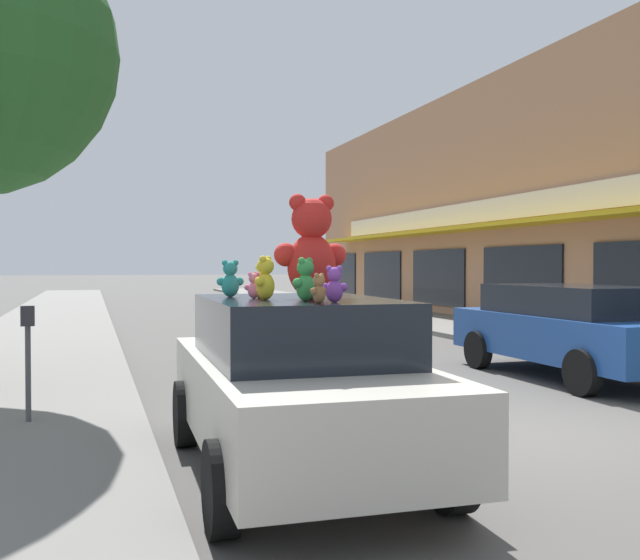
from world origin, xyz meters
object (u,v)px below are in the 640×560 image
object	(u,v)px
teddy_bear_brown	(319,289)
parking_meter	(28,348)
teddy_bear_orange	(260,285)
teddy_bear_white	(262,281)
teddy_bear_purple	(334,285)
parked_car_far_center	(569,328)
plush_art_car	(297,382)
teddy_bear_yellow	(265,279)
teddy_bear_cream	(263,285)
teddy_bear_giant	(311,248)
teddy_bear_teal	(230,279)
teddy_bear_pink	(254,286)
teddy_bear_green	(305,280)

from	to	relation	value
teddy_bear_brown	parking_meter	xyz separation A→B (m)	(-2.29, 3.31, -0.73)
teddy_bear_orange	teddy_bear_white	xyz separation A→B (m)	(0.15, 0.53, 0.02)
teddy_bear_purple	parked_car_far_center	world-z (taller)	teddy_bear_purple
plush_art_car	teddy_bear_white	distance (m)	1.14
teddy_bear_yellow	teddy_bear_cream	bearing A→B (deg)	-155.07
teddy_bear_giant	teddy_bear_teal	size ratio (longest dim) A/B	2.70
teddy_bear_orange	teddy_bear_pink	size ratio (longest dim) A/B	1.02
teddy_bear_cream	teddy_bear_white	xyz separation A→B (m)	(0.03, 0.17, 0.03)
teddy_bear_teal	teddy_bear_purple	world-z (taller)	teddy_bear_teal
teddy_bear_giant	parked_car_far_center	bearing A→B (deg)	-146.13
teddy_bear_teal	parking_meter	world-z (taller)	teddy_bear_teal
teddy_bear_cream	parking_meter	xyz separation A→B (m)	(-2.21, 1.86, -0.72)
teddy_bear_yellow	teddy_bear_pink	bearing A→B (deg)	-135.78
teddy_bear_teal	teddy_bear_giant	bearing A→B (deg)	154.89
teddy_bear_pink	teddy_bear_white	distance (m)	0.67
plush_art_car	teddy_bear_green	world-z (taller)	teddy_bear_green
teddy_bear_green	teddy_bear_cream	xyz separation A→B (m)	(-0.10, 1.04, -0.06)
teddy_bear_pink	parking_meter	world-z (taller)	teddy_bear_pink
plush_art_car	teddy_bear_teal	distance (m)	1.11
teddy_bear_yellow	parked_car_far_center	bearing A→B (deg)	160.39
plush_art_car	teddy_bear_yellow	xyz separation A→B (m)	(-0.33, -0.19, 0.91)
teddy_bear_yellow	teddy_bear_purple	world-z (taller)	teddy_bear_yellow
teddy_bear_orange	teddy_bear_white	world-z (taller)	teddy_bear_white
teddy_bear_purple	teddy_bear_yellow	bearing A→B (deg)	-31.40
teddy_bear_giant	teddy_bear_white	size ratio (longest dim) A/B	3.29
teddy_bear_orange	teddy_bear_green	bearing A→B (deg)	127.96
teddy_bear_cream	parking_meter	world-z (taller)	teddy_bear_cream
teddy_bear_purple	teddy_bear_white	bearing A→B (deg)	-58.03
plush_art_car	teddy_bear_teal	size ratio (longest dim) A/B	12.15
teddy_bear_giant	teddy_bear_cream	bearing A→B (deg)	-60.83
teddy_bear_brown	parking_meter	bearing A→B (deg)	-90.07
teddy_bear_pink	teddy_bear_white	xyz separation A→B (m)	(0.23, 0.63, 0.02)
teddy_bear_green	teddy_bear_purple	distance (m)	0.32
teddy_bear_orange	plush_art_car	bearing A→B (deg)	166.88
teddy_bear_cream	teddy_bear_teal	bearing A→B (deg)	80.70
teddy_bear_yellow	teddy_bear_brown	bearing A→B (deg)	55.83
teddy_bear_green	teddy_bear_pink	bearing A→B (deg)	-98.21
teddy_bear_green	teddy_bear_brown	size ratio (longest dim) A/B	1.53
teddy_bear_orange	teddy_bear_cream	world-z (taller)	teddy_bear_orange
teddy_bear_teal	teddy_bear_white	distance (m)	0.48
teddy_bear_giant	teddy_bear_brown	size ratio (longest dim) A/B	3.95
teddy_bear_green	teddy_bear_teal	bearing A→B (deg)	-99.27
teddy_bear_green	teddy_bear_yellow	bearing A→B (deg)	-84.54
teddy_bear_orange	parked_car_far_center	size ratio (longest dim) A/B	0.05
teddy_bear_brown	plush_art_car	bearing A→B (deg)	-130.49
teddy_bear_yellow	teddy_bear_teal	world-z (taller)	teddy_bear_yellow
teddy_bear_green	parked_car_far_center	world-z (taller)	teddy_bear_green
teddy_bear_green	parked_car_far_center	xyz separation A→B (m)	(5.76, 4.26, -0.90)
teddy_bear_teal	teddy_bear_pink	size ratio (longest dim) A/B	1.48
teddy_bear_yellow	teddy_bear_teal	distance (m)	0.63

